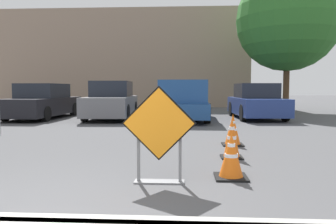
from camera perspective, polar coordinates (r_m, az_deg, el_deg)
name	(u,v)px	position (r m, az deg, el deg)	size (l,w,h in m)	color
ground_plane	(145,121)	(12.97, -4.03, -1.61)	(96.00, 96.00, 0.00)	#4C4C4F
curb_lip	(6,224)	(3.46, -26.45, -17.09)	(26.06, 0.20, 0.14)	#ADAAA3
road_closed_sign	(159,132)	(4.44, -1.58, -3.50)	(1.01, 0.20, 1.34)	black
traffic_cone_nearest	(231,156)	(4.85, 10.95, -7.58)	(0.47, 0.47, 0.66)	black
traffic_cone_second	(232,138)	(6.23, 11.05, -4.50)	(0.40, 0.40, 0.76)	black
traffic_cone_third	(233,130)	(7.63, 11.21, -3.08)	(0.47, 0.47, 0.72)	black
parked_car_nearest	(43,102)	(15.30, -21.01, 1.57)	(2.00, 4.71, 1.50)	black
parked_car_second	(112,102)	(14.16, -9.77, 1.80)	(1.97, 4.33, 1.60)	slate
pickup_truck	(184,102)	(13.36, 2.82, 1.66)	(2.09, 5.18, 1.60)	navy
parked_car_third	(256,102)	(14.63, 15.10, 1.63)	(1.97, 4.21, 1.51)	navy
building_facade_backdrop	(126,61)	(25.48, -7.39, 8.85)	(18.01, 5.00, 6.80)	gray
street_tree_behind_lot	(288,20)	(18.91, 20.15, 14.84)	(5.37, 5.37, 7.58)	#513823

